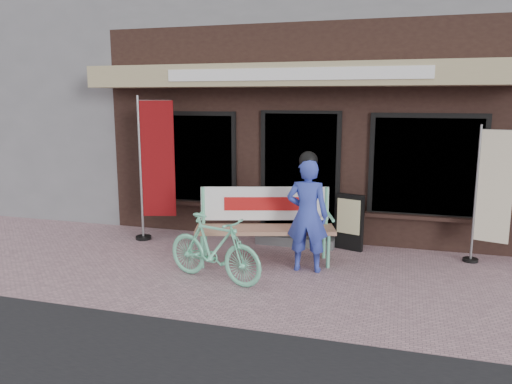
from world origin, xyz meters
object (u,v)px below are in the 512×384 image
(bicycle, at_px, (214,248))
(menu_stand, at_px, (349,221))
(bench, at_px, (265,219))
(nobori_cream, at_px, (491,194))
(nobori_red, at_px, (155,167))
(person, at_px, (307,213))

(bicycle, distance_m, menu_stand, 2.47)
(bench, bearing_deg, nobori_cream, -2.91)
(nobori_cream, bearing_deg, nobori_red, -160.62)
(nobori_red, relative_size, nobori_cream, 1.20)
(bench, xyz_separation_m, menu_stand, (1.15, 0.91, -0.18))
(bicycle, height_order, menu_stand, menu_stand)
(nobori_red, bearing_deg, bench, -31.93)
(nobori_cream, xyz_separation_m, menu_stand, (-2.01, 0.15, -0.58))
(bench, xyz_separation_m, bicycle, (-0.42, -1.00, -0.20))
(bench, bearing_deg, person, -36.79)
(person, xyz_separation_m, nobori_red, (-2.76, 0.83, 0.43))
(person, bearing_deg, nobori_red, 160.82)
(bicycle, distance_m, nobori_cream, 4.03)
(bicycle, bearing_deg, menu_stand, -22.92)
(person, bearing_deg, bicycle, -148.19)
(person, xyz_separation_m, bicycle, (-1.10, -0.75, -0.38))
(person, bearing_deg, nobori_cream, 19.87)
(person, bearing_deg, menu_stand, 65.58)
(nobori_red, bearing_deg, menu_stand, -10.59)
(bench, relative_size, bicycle, 1.40)
(person, distance_m, bicycle, 1.38)
(person, distance_m, nobori_red, 2.92)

